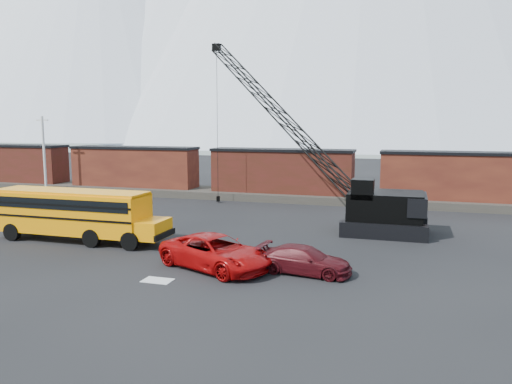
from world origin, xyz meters
TOP-DOWN VIEW (x-y plane):
  - ground at (0.00, 0.00)m, footprint 160.00×160.00m
  - gravel_berm at (0.00, 22.00)m, footprint 120.00×5.00m
  - boxcar_west_far at (-32.00, 22.00)m, footprint 13.70×3.10m
  - boxcar_west_near at (-16.00, 22.00)m, footprint 13.70×3.10m
  - boxcar_mid at (0.00, 22.00)m, footprint 13.70×3.10m
  - boxcar_east_near at (16.00, 22.00)m, footprint 13.70×3.10m
  - utility_pole at (-24.00, 18.00)m, footprint 1.40×0.24m
  - snow_patch at (0.50, -4.00)m, footprint 1.40×0.90m
  - school_bus at (-8.14, 1.68)m, footprint 11.65×2.65m
  - red_pickup at (2.42, -1.39)m, footprint 6.81×5.06m
  - maroon_suv at (6.89, -0.83)m, footprint 4.83×2.39m
  - crawler_crane at (1.69, 13.91)m, footprint 18.62×11.42m

SIDE VIEW (x-z plane):
  - ground at x=0.00m, z-range 0.00..0.00m
  - snow_patch at x=0.50m, z-range 0.00..0.02m
  - gravel_berm at x=0.00m, z-range 0.00..0.70m
  - maroon_suv at x=6.89m, z-range 0.00..1.35m
  - red_pickup at x=2.42m, z-range 0.00..1.72m
  - school_bus at x=-8.14m, z-range 0.20..3.39m
  - boxcar_west_far at x=-32.00m, z-range 0.68..4.85m
  - boxcar_west_near at x=-16.00m, z-range 0.68..4.85m
  - boxcar_mid at x=0.00m, z-range 0.68..4.85m
  - boxcar_east_near at x=16.00m, z-range 0.68..4.85m
  - utility_pole at x=-24.00m, z-range 0.15..8.15m
  - crawler_crane at x=1.69m, z-range 0.86..15.35m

